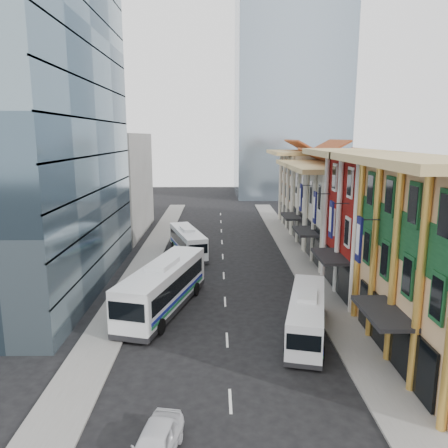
{
  "coord_description": "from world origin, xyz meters",
  "views": [
    {
      "loc": [
        -0.68,
        -19.52,
        13.58
      ],
      "look_at": [
        -0.02,
        19.31,
        5.78
      ],
      "focal_mm": 35.0,
      "sensor_mm": 36.0,
      "label": 1
    }
  ],
  "objects_px": {
    "office_tower": "(25,120)",
    "bus_right": "(307,314)",
    "bus_left_near": "(163,286)",
    "sedan_left": "(155,445)",
    "bus_left_far": "(188,241)"
  },
  "relations": [
    {
      "from": "office_tower",
      "to": "bus_right",
      "type": "bearing_deg",
      "value": -24.93
    },
    {
      "from": "bus_left_near",
      "to": "sedan_left",
      "type": "distance_m",
      "value": 16.61
    },
    {
      "from": "bus_left_far",
      "to": "bus_right",
      "type": "height_order",
      "value": "bus_left_far"
    },
    {
      "from": "bus_right",
      "to": "bus_left_far",
      "type": "bearing_deg",
      "value": 127.85
    },
    {
      "from": "bus_right",
      "to": "sedan_left",
      "type": "height_order",
      "value": "bus_right"
    },
    {
      "from": "office_tower",
      "to": "bus_left_far",
      "type": "height_order",
      "value": "office_tower"
    },
    {
      "from": "bus_left_far",
      "to": "office_tower",
      "type": "bearing_deg",
      "value": -156.15
    },
    {
      "from": "office_tower",
      "to": "bus_left_far",
      "type": "bearing_deg",
      "value": 40.21
    },
    {
      "from": "bus_left_far",
      "to": "sedan_left",
      "type": "bearing_deg",
      "value": -105.08
    },
    {
      "from": "office_tower",
      "to": "bus_right",
      "type": "xyz_separation_m",
      "value": [
        22.5,
        -10.46,
        -13.42
      ]
    },
    {
      "from": "bus_left_far",
      "to": "bus_right",
      "type": "distance_m",
      "value": 23.43
    },
    {
      "from": "sedan_left",
      "to": "office_tower",
      "type": "bearing_deg",
      "value": 132.01
    },
    {
      "from": "bus_left_near",
      "to": "sedan_left",
      "type": "xyz_separation_m",
      "value": [
        1.57,
        -16.48,
        -1.3
      ]
    },
    {
      "from": "office_tower",
      "to": "sedan_left",
      "type": "xyz_separation_m",
      "value": [
        13.66,
        -22.17,
        -14.27
      ]
    },
    {
      "from": "office_tower",
      "to": "sedan_left",
      "type": "bearing_deg",
      "value": -58.35
    }
  ]
}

